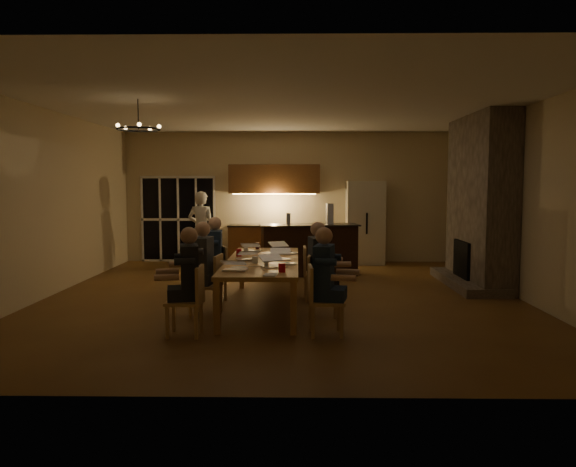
# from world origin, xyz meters

# --- Properties ---
(floor) EXTENTS (9.00, 9.00, 0.00)m
(floor) POSITION_xyz_m (0.00, 0.00, 0.00)
(floor) COLOR brown
(floor) RESTS_ON ground
(back_wall) EXTENTS (8.00, 0.04, 3.20)m
(back_wall) POSITION_xyz_m (0.00, 4.52, 1.60)
(back_wall) COLOR #C5A98B
(back_wall) RESTS_ON ground
(left_wall) EXTENTS (0.04, 9.00, 3.20)m
(left_wall) POSITION_xyz_m (-4.02, 0.00, 1.60)
(left_wall) COLOR #C5A98B
(left_wall) RESTS_ON ground
(right_wall) EXTENTS (0.04, 9.00, 3.20)m
(right_wall) POSITION_xyz_m (4.02, 0.00, 1.60)
(right_wall) COLOR #C5A98B
(right_wall) RESTS_ON ground
(ceiling) EXTENTS (8.00, 9.00, 0.04)m
(ceiling) POSITION_xyz_m (0.00, 0.00, 3.22)
(ceiling) COLOR white
(ceiling) RESTS_ON back_wall
(french_doors) EXTENTS (1.86, 0.08, 2.10)m
(french_doors) POSITION_xyz_m (-2.70, 4.47, 1.05)
(french_doors) COLOR black
(french_doors) RESTS_ON ground
(fireplace) EXTENTS (0.58, 2.50, 3.20)m
(fireplace) POSITION_xyz_m (3.70, 1.20, 1.60)
(fireplace) COLOR #6B5E54
(fireplace) RESTS_ON ground
(kitchenette) EXTENTS (2.24, 0.68, 2.40)m
(kitchenette) POSITION_xyz_m (-0.30, 4.20, 1.20)
(kitchenette) COLOR brown
(kitchenette) RESTS_ON ground
(refrigerator) EXTENTS (0.90, 0.68, 2.00)m
(refrigerator) POSITION_xyz_m (1.90, 4.15, 1.00)
(refrigerator) COLOR beige
(refrigerator) RESTS_ON ground
(dining_table) EXTENTS (1.10, 3.32, 0.75)m
(dining_table) POSITION_xyz_m (-0.28, -0.77, 0.38)
(dining_table) COLOR tan
(dining_table) RESTS_ON ground
(bar_island) EXTENTS (2.15, 0.97, 1.08)m
(bar_island) POSITION_xyz_m (0.51, 2.39, 0.54)
(bar_island) COLOR black
(bar_island) RESTS_ON ground
(chair_left_near) EXTENTS (0.44, 0.44, 0.89)m
(chair_left_near) POSITION_xyz_m (-1.17, -2.42, 0.45)
(chair_left_near) COLOR tan
(chair_left_near) RESTS_ON ground
(chair_left_mid) EXTENTS (0.49, 0.49, 0.89)m
(chair_left_mid) POSITION_xyz_m (-1.09, -1.29, 0.45)
(chair_left_mid) COLOR tan
(chair_left_mid) RESTS_ON ground
(chair_left_far) EXTENTS (0.56, 0.56, 0.89)m
(chair_left_far) POSITION_xyz_m (-1.16, -0.18, 0.45)
(chair_left_far) COLOR tan
(chair_left_far) RESTS_ON ground
(chair_right_near) EXTENTS (0.46, 0.46, 0.89)m
(chair_right_near) POSITION_xyz_m (0.63, -2.37, 0.45)
(chair_right_near) COLOR tan
(chair_right_near) RESTS_ON ground
(chair_right_mid) EXTENTS (0.48, 0.48, 0.89)m
(chair_right_mid) POSITION_xyz_m (0.64, -1.33, 0.45)
(chair_right_mid) COLOR tan
(chair_right_mid) RESTS_ON ground
(chair_right_far) EXTENTS (0.44, 0.44, 0.89)m
(chair_right_far) POSITION_xyz_m (0.58, -0.20, 0.45)
(chair_right_far) COLOR tan
(chair_right_far) RESTS_ON ground
(person_left_near) EXTENTS (0.71, 0.71, 1.38)m
(person_left_near) POSITION_xyz_m (-1.12, -2.34, 0.69)
(person_left_near) COLOR #22252C
(person_left_near) RESTS_ON ground
(person_right_near) EXTENTS (0.71, 0.71, 1.38)m
(person_right_near) POSITION_xyz_m (0.60, -2.34, 0.69)
(person_right_near) COLOR #1D304A
(person_right_near) RESTS_ON ground
(person_left_mid) EXTENTS (0.65, 0.65, 1.38)m
(person_left_mid) POSITION_xyz_m (-1.12, -1.29, 0.69)
(person_left_mid) COLOR #373C41
(person_left_mid) RESTS_ON ground
(person_right_mid) EXTENTS (0.69, 0.69, 1.38)m
(person_right_mid) POSITION_xyz_m (0.56, -1.27, 0.69)
(person_right_mid) COLOR #22252C
(person_right_mid) RESTS_ON ground
(person_left_far) EXTENTS (0.64, 0.64, 1.38)m
(person_left_far) POSITION_xyz_m (-1.11, -0.13, 0.69)
(person_left_far) COLOR #1D304A
(person_left_far) RESTS_ON ground
(standing_person) EXTENTS (0.71, 0.53, 1.77)m
(standing_person) POSITION_xyz_m (-1.98, 3.58, 0.88)
(standing_person) COLOR silver
(standing_person) RESTS_ON ground
(chandelier) EXTENTS (0.66, 0.66, 0.03)m
(chandelier) POSITION_xyz_m (-2.14, -0.88, 2.75)
(chandelier) COLOR black
(chandelier) RESTS_ON ceiling
(laptop_a) EXTENTS (0.35, 0.31, 0.23)m
(laptop_a) POSITION_xyz_m (-0.59, -1.85, 0.86)
(laptop_a) COLOR silver
(laptop_a) RESTS_ON dining_table
(laptop_b) EXTENTS (0.41, 0.39, 0.23)m
(laptop_b) POSITION_xyz_m (-0.07, -1.55, 0.86)
(laptop_b) COLOR silver
(laptop_b) RESTS_ON dining_table
(laptop_c) EXTENTS (0.39, 0.37, 0.23)m
(laptop_c) POSITION_xyz_m (-0.52, -0.77, 0.86)
(laptop_c) COLOR silver
(laptop_c) RESTS_ON dining_table
(laptop_d) EXTENTS (0.33, 0.29, 0.23)m
(laptop_d) POSITION_xyz_m (-0.00, -0.76, 0.86)
(laptop_d) COLOR silver
(laptop_d) RESTS_ON dining_table
(laptop_e) EXTENTS (0.34, 0.30, 0.23)m
(laptop_e) POSITION_xyz_m (-0.54, 0.32, 0.86)
(laptop_e) COLOR silver
(laptop_e) RESTS_ON dining_table
(laptop_f) EXTENTS (0.41, 0.40, 0.23)m
(laptop_f) POSITION_xyz_m (-0.02, 0.28, 0.86)
(laptop_f) COLOR silver
(laptop_f) RESTS_ON dining_table
(mug_front) EXTENTS (0.09, 0.09, 0.10)m
(mug_front) POSITION_xyz_m (-0.37, -1.15, 0.80)
(mug_front) COLOR white
(mug_front) RESTS_ON dining_table
(mug_mid) EXTENTS (0.08, 0.08, 0.10)m
(mug_mid) POSITION_xyz_m (-0.12, -0.28, 0.80)
(mug_mid) COLOR white
(mug_mid) RESTS_ON dining_table
(mug_back) EXTENTS (0.08, 0.08, 0.10)m
(mug_back) POSITION_xyz_m (-0.61, 0.04, 0.80)
(mug_back) COLOR white
(mug_back) RESTS_ON dining_table
(redcup_near) EXTENTS (0.09, 0.09, 0.12)m
(redcup_near) POSITION_xyz_m (0.06, -2.00, 0.81)
(redcup_near) COLOR red
(redcup_near) RESTS_ON dining_table
(redcup_mid) EXTENTS (0.09, 0.09, 0.12)m
(redcup_mid) POSITION_xyz_m (-0.69, -0.35, 0.81)
(redcup_mid) COLOR red
(redcup_mid) RESTS_ON dining_table
(can_silver) EXTENTS (0.07, 0.07, 0.12)m
(can_silver) POSITION_xyz_m (-0.18, -1.47, 0.81)
(can_silver) COLOR #B2B2B7
(can_silver) RESTS_ON dining_table
(can_cola) EXTENTS (0.06, 0.06, 0.12)m
(can_cola) POSITION_xyz_m (-0.47, 0.69, 0.81)
(can_cola) COLOR #3F0F0C
(can_cola) RESTS_ON dining_table
(plate_near) EXTENTS (0.23, 0.23, 0.02)m
(plate_near) POSITION_xyz_m (0.13, -1.26, 0.76)
(plate_near) COLOR white
(plate_near) RESTS_ON dining_table
(plate_left) EXTENTS (0.24, 0.24, 0.02)m
(plate_left) POSITION_xyz_m (-0.55, -1.69, 0.76)
(plate_left) COLOR white
(plate_left) RESTS_ON dining_table
(plate_far) EXTENTS (0.24, 0.24, 0.02)m
(plate_far) POSITION_xyz_m (0.14, -0.01, 0.76)
(plate_far) COLOR white
(plate_far) RESTS_ON dining_table
(notepad) EXTENTS (0.19, 0.24, 0.01)m
(notepad) POSITION_xyz_m (-0.09, -2.26, 0.76)
(notepad) COLOR white
(notepad) RESTS_ON dining_table
(bar_bottle) EXTENTS (0.09, 0.09, 0.24)m
(bar_bottle) POSITION_xyz_m (0.07, 2.31, 1.20)
(bar_bottle) COLOR #99999E
(bar_bottle) RESTS_ON bar_island
(bar_blender) EXTENTS (0.16, 0.16, 0.43)m
(bar_blender) POSITION_xyz_m (0.95, 2.52, 1.30)
(bar_blender) COLOR silver
(bar_blender) RESTS_ON bar_island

